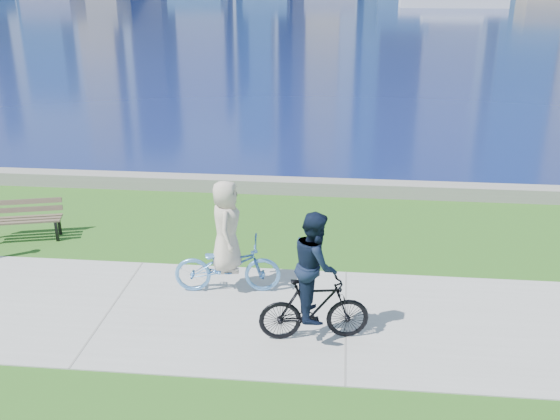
# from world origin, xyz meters

# --- Properties ---
(ground) EXTENTS (320.00, 320.00, 0.00)m
(ground) POSITION_xyz_m (0.00, 0.00, 0.00)
(ground) COLOR #255817
(ground) RESTS_ON ground
(concrete_path) EXTENTS (80.00, 3.50, 0.02)m
(concrete_path) POSITION_xyz_m (0.00, 0.00, 0.01)
(concrete_path) COLOR #A4A49F
(concrete_path) RESTS_ON ground
(seawall) EXTENTS (90.00, 0.50, 0.35)m
(seawall) POSITION_xyz_m (0.00, 6.20, 0.17)
(seawall) COLOR gray
(seawall) RESTS_ON ground
(bay_water) EXTENTS (320.00, 131.00, 0.01)m
(bay_water) POSITION_xyz_m (0.00, 72.00, 0.00)
(bay_water) COLOR #0B1648
(bay_water) RESTS_ON ground
(ferry_far) EXTENTS (14.97, 4.28, 2.03)m
(ferry_far) POSITION_xyz_m (18.92, 86.97, 0.84)
(ferry_far) COLOR silver
(ferry_far) RESTS_ON ground
(park_bench) EXTENTS (1.68, 0.94, 0.82)m
(park_bench) POSITION_xyz_m (-2.87, 2.70, 0.50)
(park_bench) COLOR black
(park_bench) RESTS_ON ground
(cyclist_woman) EXTENTS (0.86, 1.95, 2.08)m
(cyclist_woman) POSITION_xyz_m (1.89, 0.82, 0.79)
(cyclist_woman) COLOR #5B9ADE
(cyclist_woman) RESTS_ON ground
(cyclist_man) EXTENTS (0.77, 1.77, 2.12)m
(cyclist_man) POSITION_xyz_m (3.50, -0.58, 0.91)
(cyclist_man) COLOR black
(cyclist_man) RESTS_ON ground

